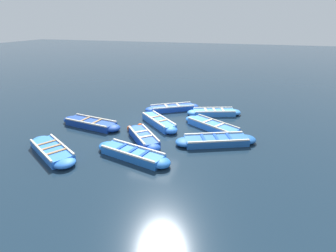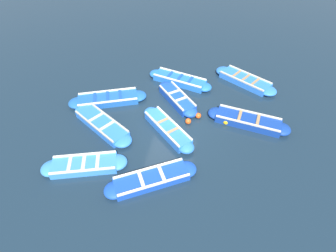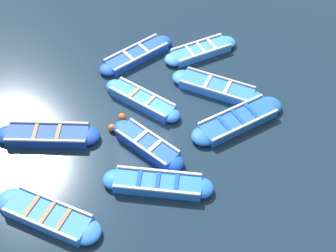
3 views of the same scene
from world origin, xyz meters
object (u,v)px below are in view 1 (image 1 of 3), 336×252
boat_inner_gap (52,151)px  boat_drifting (216,141)px  boat_outer_left (91,123)px  boat_end_of_row (133,154)px  boat_near_quay (214,112)px  boat_stern_in (144,138)px  buoy_yellow_far (130,128)px  boat_bow_out (172,108)px  buoy_orange_near (140,126)px  boat_tucked (159,122)px  boat_alongside (213,126)px  buoy_white_drifting (109,125)px

boat_inner_gap → boat_drifting: 7.78m
boat_outer_left → boat_end_of_row: 4.68m
boat_near_quay → boat_drifting: size_ratio=0.87×
boat_stern_in → buoy_yellow_far: size_ratio=10.14×
boat_stern_in → boat_inner_gap: bearing=-54.2°
boat_bow_out → buoy_orange_near: 3.70m
boat_tucked → boat_alongside: bearing=96.3°
boat_end_of_row → boat_stern_in: (-1.74, -0.18, 0.01)m
boat_inner_gap → buoy_yellow_far: boat_inner_gap is taller
boat_end_of_row → boat_near_quay: 7.33m
boat_outer_left → boat_near_quay: bearing=122.3°
boat_inner_gap → boat_end_of_row: (-0.78, 3.67, 0.01)m
boat_inner_gap → boat_tucked: bearing=144.1°
boat_inner_gap → buoy_yellow_far: 4.21m
boat_outer_left → boat_drifting: bearing=88.7°
boat_alongside → buoy_white_drifting: (1.45, -5.74, -0.04)m
boat_tucked → buoy_orange_near: 1.14m
boat_bow_out → buoy_white_drifting: 4.75m
boat_drifting → buoy_white_drifting: (-0.42, -6.17, -0.04)m
boat_inner_gap → boat_tucked: boat_tucked is taller
boat_outer_left → boat_inner_gap: bearing=2.6°
buoy_orange_near → buoy_white_drifting: bearing=-78.9°
boat_stern_in → buoy_yellow_far: boat_stern_in is taller
boat_outer_left → boat_bow_out: bearing=138.8°
boat_alongside → boat_end_of_row: 5.29m
boat_inner_gap → buoy_orange_near: (-4.07, 2.65, -0.03)m
boat_end_of_row → boat_stern_in: bearing=-174.2°
boat_drifting → buoy_orange_near: (-0.77, -4.40, -0.03)m
boat_near_quay → boat_tucked: bearing=-45.9°
boat_bow_out → buoy_orange_near: size_ratio=12.46×
boat_tucked → boat_inner_gap: bearing=-35.9°
boat_tucked → boat_end_of_row: bearing=2.4°
boat_stern_in → buoy_white_drifting: (-1.20, -2.62, -0.07)m
boat_tucked → boat_near_quay: size_ratio=0.87×
boat_alongside → boat_end_of_row: size_ratio=0.97×
buoy_orange_near → buoy_white_drifting: size_ratio=1.10×
boat_tucked → buoy_yellow_far: size_ratio=10.68×
boat_inner_gap → boat_tucked: size_ratio=1.22×
boat_alongside → boat_near_quay: size_ratio=1.07×
buoy_white_drifting → boat_stern_in: bearing=65.3°
boat_inner_gap → boat_near_quay: boat_inner_gap is taller
buoy_orange_near → boat_end_of_row: bearing=17.3°
boat_bow_out → boat_drifting: size_ratio=0.88×
boat_outer_left → buoy_yellow_far: boat_outer_left is taller
boat_stern_in → buoy_orange_near: (-1.55, -0.85, -0.05)m
boat_drifting → buoy_orange_near: boat_drifting is taller
buoy_yellow_far → boat_bow_out: bearing=162.7°
boat_stern_in → boat_bow_out: (-5.15, 0.01, -0.03)m
boat_near_quay → boat_stern_in: size_ratio=1.22×
boat_alongside → boat_tucked: size_ratio=1.24×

